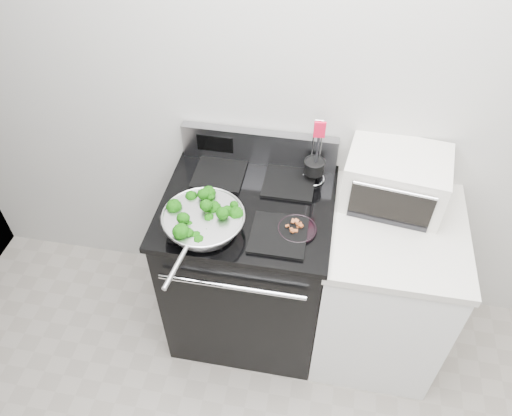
% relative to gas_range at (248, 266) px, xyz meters
% --- Properties ---
extents(back_wall, '(4.00, 0.02, 2.70)m').
position_rel_gas_range_xyz_m(back_wall, '(0.30, 0.34, 0.86)').
color(back_wall, '#B9B6AF').
rests_on(back_wall, ground).
extents(gas_range, '(0.79, 0.69, 1.13)m').
position_rel_gas_range_xyz_m(gas_range, '(0.00, 0.00, 0.00)').
color(gas_range, black).
rests_on(gas_range, floor).
extents(counter, '(0.62, 0.68, 0.92)m').
position_rel_gas_range_xyz_m(counter, '(0.68, -0.00, -0.03)').
color(counter, white).
rests_on(counter, floor).
extents(skillet, '(0.36, 0.57, 0.08)m').
position_rel_gas_range_xyz_m(skillet, '(-0.15, -0.20, 0.52)').
color(skillet, silver).
rests_on(skillet, gas_range).
extents(broccoli_pile, '(0.28, 0.28, 0.10)m').
position_rel_gas_range_xyz_m(broccoli_pile, '(-0.15, -0.19, 0.54)').
color(broccoli_pile, black).
rests_on(broccoli_pile, skillet).
extents(bacon_plate, '(0.17, 0.17, 0.04)m').
position_rel_gas_range_xyz_m(bacon_plate, '(0.24, -0.13, 0.48)').
color(bacon_plate, black).
rests_on(bacon_plate, gas_range).
extents(utensil_holder, '(0.11, 0.11, 0.34)m').
position_rel_gas_range_xyz_m(utensil_holder, '(0.28, 0.21, 0.52)').
color(utensil_holder, silver).
rests_on(utensil_holder, gas_range).
extents(toaster_oven, '(0.48, 0.39, 0.25)m').
position_rel_gas_range_xyz_m(toaster_oven, '(0.65, 0.18, 0.56)').
color(toaster_oven, silver).
rests_on(toaster_oven, counter).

